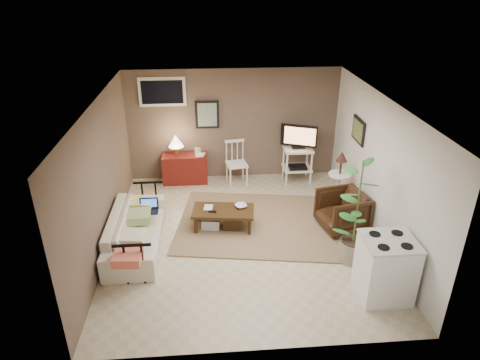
{
  "coord_description": "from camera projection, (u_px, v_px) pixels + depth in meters",
  "views": [
    {
      "loc": [
        -0.55,
        -6.25,
        4.14
      ],
      "look_at": [
        -0.03,
        0.35,
        0.93
      ],
      "focal_mm": 32.0,
      "sensor_mm": 36.0,
      "label": 1
    }
  ],
  "objects": [
    {
      "name": "stove",
      "position": [
        385.0,
        268.0,
        5.91
      ],
      "size": [
        0.71,
        0.66,
        0.93
      ],
      "color": "white",
      "rests_on": "floor"
    },
    {
      "name": "sofa_end_rails",
      "position": [
        143.0,
        227.0,
        7.08
      ],
      "size": [
        0.55,
        2.06,
        0.69
      ],
      "primitive_type": null,
      "color": "black",
      "rests_on": "floor"
    },
    {
      "name": "armchair",
      "position": [
        342.0,
        209.0,
        7.53
      ],
      "size": [
        0.84,
        0.88,
        0.77
      ],
      "primitive_type": "imported",
      "rotation": [
        0.0,
        0.0,
        -1.36
      ],
      "color": "#321C0E",
      "rests_on": "floor"
    },
    {
      "name": "book_table",
      "position": [
        204.0,
        203.0,
        7.53
      ],
      "size": [
        0.15,
        0.04,
        0.21
      ],
      "primitive_type": "imported",
      "rotation": [
        0.0,
        0.0,
        -0.14
      ],
      "color": "#3B2110",
      "rests_on": "coffee_table"
    },
    {
      "name": "red_console",
      "position": [
        184.0,
        166.0,
        9.24
      ],
      "size": [
        0.95,
        0.42,
        1.1
      ],
      "color": "maroon",
      "rests_on": "floor"
    },
    {
      "name": "tv_stand",
      "position": [
        298.0,
        152.0,
        9.14
      ],
      "size": [
        0.73,
        0.49,
        1.28
      ],
      "color": "white",
      "rests_on": "floor"
    },
    {
      "name": "floor",
      "position": [
        243.0,
        236.0,
        7.45
      ],
      "size": [
        5.0,
        5.0,
        0.0
      ],
      "primitive_type": "plane",
      "color": "#C1B293",
      "rests_on": "ground"
    },
    {
      "name": "sofa_pillows",
      "position": [
        136.0,
        227.0,
        6.79
      ],
      "size": [
        0.4,
        1.96,
        0.14
      ],
      "primitive_type": null,
      "color": "beige",
      "rests_on": "sofa"
    },
    {
      "name": "book_console",
      "position": [
        196.0,
        150.0,
        9.06
      ],
      "size": [
        0.18,
        0.06,
        0.25
      ],
      "primitive_type": "imported",
      "rotation": [
        0.0,
        0.0,
        -0.23
      ],
      "color": "#3B2110",
      "rests_on": "red_console"
    },
    {
      "name": "window",
      "position": [
        162.0,
        92.0,
        8.71
      ],
      "size": [
        0.96,
        0.03,
        0.6
      ],
      "primitive_type": "cube",
      "color": "white"
    },
    {
      "name": "potted_plant",
      "position": [
        357.0,
        209.0,
        6.43
      ],
      "size": [
        0.44,
        0.44,
        1.76
      ],
      "color": "gray",
      "rests_on": "floor"
    },
    {
      "name": "bowl",
      "position": [
        241.0,
        202.0,
        7.55
      ],
      "size": [
        0.21,
        0.11,
        0.2
      ],
      "primitive_type": "imported",
      "rotation": [
        0.0,
        0.0,
        0.32
      ],
      "color": "#3B2110",
      "rests_on": "coffee_table"
    },
    {
      "name": "laptop",
      "position": [
        149.0,
        207.0,
        7.32
      ],
      "size": [
        0.32,
        0.23,
        0.22
      ],
      "color": "black",
      "rests_on": "sofa"
    },
    {
      "name": "coffee_table",
      "position": [
        223.0,
        217.0,
        7.58
      ],
      "size": [
        1.14,
        0.69,
        0.41
      ],
      "color": "#3B2110",
      "rests_on": "floor"
    },
    {
      "name": "side_table",
      "position": [
        340.0,
        173.0,
        8.12
      ],
      "size": [
        0.43,
        0.43,
        1.15
      ],
      "color": "white",
      "rests_on": "floor"
    },
    {
      "name": "rug",
      "position": [
        256.0,
        223.0,
        7.82
      ],
      "size": [
        3.1,
        2.63,
        0.03
      ],
      "primitive_type": "cube",
      "rotation": [
        0.0,
        0.0,
        -0.15
      ],
      "color": "#80634A",
      "rests_on": "floor"
    },
    {
      "name": "art_back",
      "position": [
        207.0,
        115.0,
        8.99
      ],
      "size": [
        0.5,
        0.03,
        0.6
      ],
      "primitive_type": "cube",
      "color": "black"
    },
    {
      "name": "art_right",
      "position": [
        358.0,
        130.0,
        7.88
      ],
      "size": [
        0.03,
        0.6,
        0.45
      ],
      "primitive_type": "cube",
      "color": "black"
    },
    {
      "name": "spindle_chair",
      "position": [
        237.0,
        164.0,
        9.18
      ],
      "size": [
        0.48,
        0.48,
        0.93
      ],
      "color": "white",
      "rests_on": "floor"
    },
    {
      "name": "sofa",
      "position": [
        135.0,
        224.0,
        7.04
      ],
      "size": [
        0.6,
        2.06,
        0.8
      ],
      "primitive_type": "imported",
      "rotation": [
        0.0,
        0.0,
        1.57
      ],
      "color": "beige",
      "rests_on": "floor"
    }
  ]
}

